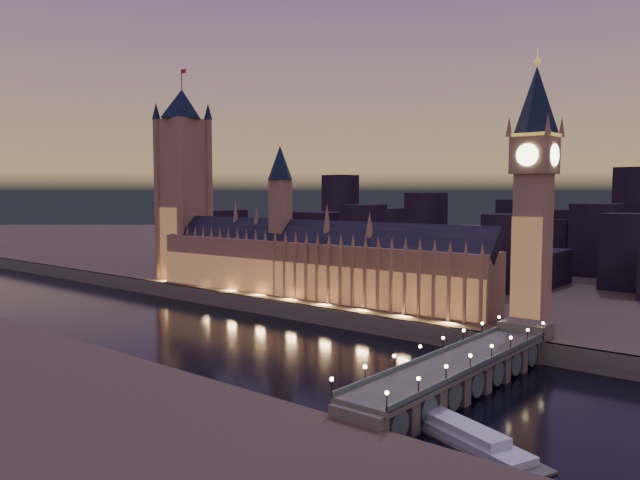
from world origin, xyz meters
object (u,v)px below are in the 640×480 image
Objects in this scene: elizabeth_tower at (534,174)px; westminster_bridge at (465,371)px; river_boat at (464,435)px; palace_of_westminster at (307,260)px; victoria_tower at (183,176)px.

elizabeth_tower reaches higher than westminster_bridge.
elizabeth_tower reaches higher than river_boat.
elizabeth_tower is 2.23× the size of river_boat.
elizabeth_tower is at bearing 0.09° from palace_of_westminster.
victoria_tower reaches higher than westminster_bridge.
victoria_tower reaches higher than palace_of_westminster.
river_boat is (23.23, -102.67, -66.96)m from elizabeth_tower.
palace_of_westminster is 1.79× the size of westminster_bridge.
westminster_bridge is (122.01, -65.19, -20.38)m from palace_of_westminster.
victoria_tower is 2.62× the size of river_boat.
westminster_bridge reaches higher than river_boat.
westminster_bridge is (222.80, -65.38, -65.42)m from victoria_tower.
elizabeth_tower is (117.21, 0.19, 42.15)m from palace_of_westminster.
victoria_tower is at bearing 179.89° from palace_of_westminster.
westminster_bridge is 41.84m from river_boat.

